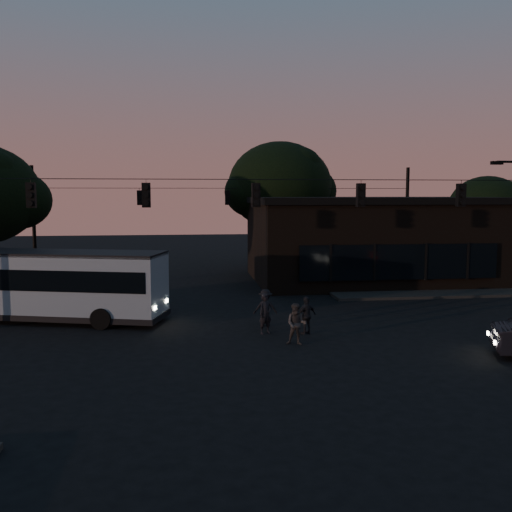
{
  "coord_description": "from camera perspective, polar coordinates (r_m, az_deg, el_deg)",
  "views": [
    {
      "loc": [
        -2.94,
        -19.65,
        5.59
      ],
      "look_at": [
        0.0,
        4.0,
        3.0
      ],
      "focal_mm": 40.0,
      "sensor_mm": 36.0,
      "label": 1
    }
  ],
  "objects": [
    {
      "name": "sidewalk_far_right",
      "position": [
        37.23,
        16.68,
        -2.58
      ],
      "size": [
        14.0,
        10.0,
        0.15
      ],
      "primitive_type": "cube",
      "color": "black",
      "rests_on": "ground"
    },
    {
      "name": "pedestrian_a",
      "position": [
        22.98,
        0.97,
        -5.79
      ],
      "size": [
        0.7,
        0.6,
        1.63
      ],
      "primitive_type": "imported",
      "rotation": [
        0.0,
        0.0,
        0.42
      ],
      "color": "black",
      "rests_on": "ground"
    },
    {
      "name": "building",
      "position": [
        37.68,
        11.41,
        1.69
      ],
      "size": [
        15.4,
        10.41,
        5.4
      ],
      "color": "black",
      "rests_on": "ground"
    },
    {
      "name": "tree_right",
      "position": [
        43.09,
        22.06,
        4.48
      ],
      "size": [
        5.2,
        5.2,
        6.86
      ],
      "color": "black",
      "rests_on": "ground"
    },
    {
      "name": "bus",
      "position": [
        26.91,
        -20.66,
        -2.43
      ],
      "size": [
        11.27,
        5.39,
        3.09
      ],
      "rotation": [
        0.0,
        0.0,
        -0.27
      ],
      "color": "gray",
      "rests_on": "ground"
    },
    {
      "name": "pedestrian_c",
      "position": [
        22.98,
        5.08,
        -5.94
      ],
      "size": [
        0.97,
        0.74,
        1.53
      ],
      "primitive_type": "imported",
      "rotation": [
        0.0,
        0.0,
        3.62
      ],
      "color": "black",
      "rests_on": "ground"
    },
    {
      "name": "signal_rig_far",
      "position": [
        39.78,
        -2.85,
        4.2
      ],
      "size": [
        26.24,
        0.3,
        7.5
      ],
      "color": "black",
      "rests_on": "ground"
    },
    {
      "name": "pedestrian_d",
      "position": [
        24.3,
        0.94,
        -5.19
      ],
      "size": [
        1.03,
        0.61,
        1.58
      ],
      "primitive_type": "imported",
      "rotation": [
        0.0,
        0.0,
        3.12
      ],
      "color": "black",
      "rests_on": "ground"
    },
    {
      "name": "pedestrian_b",
      "position": [
        21.39,
        4.06,
        -6.8
      ],
      "size": [
        0.9,
        0.78,
        1.56
      ],
      "primitive_type": "imported",
      "rotation": [
        0.0,
        0.0,
        -0.29
      ],
      "color": "#353030",
      "rests_on": "ground"
    },
    {
      "name": "signal_rig_near",
      "position": [
        23.86,
        0.0,
        3.46
      ],
      "size": [
        26.24,
        0.3,
        7.5
      ],
      "color": "black",
      "rests_on": "ground"
    },
    {
      "name": "tree_behind",
      "position": [
        42.23,
        2.39,
        7.01
      ],
      "size": [
        7.6,
        7.6,
        9.43
      ],
      "color": "black",
      "rests_on": "ground"
    },
    {
      "name": "ground",
      "position": [
        20.64,
        1.39,
        -9.51
      ],
      "size": [
        120.0,
        120.0,
        0.0
      ],
      "primitive_type": "plane",
      "color": "black",
      "rests_on": "ground"
    }
  ]
}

